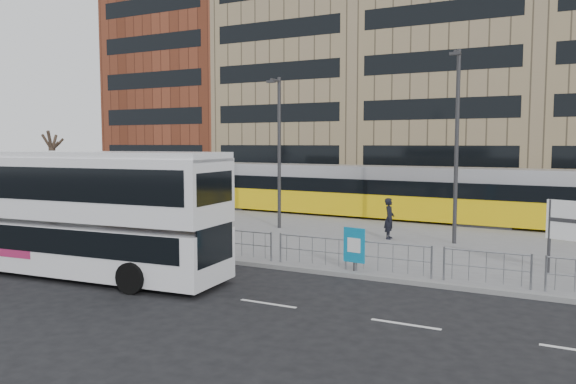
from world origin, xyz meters
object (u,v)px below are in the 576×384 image
at_px(pedestrian, 389,218).
at_px(lamp_post_east, 457,139).
at_px(lamp_post_west, 279,146).
at_px(bare_tree, 51,129).
at_px(double_decker_bus, 79,209).
at_px(ad_panel, 354,246).
at_px(traffic_light_west, 154,200).
at_px(tram, 346,190).

bearing_deg(pedestrian, lamp_post_east, -94.27).
height_order(lamp_post_west, lamp_post_east, lamp_post_east).
bearing_deg(bare_tree, lamp_post_east, -3.30).
distance_m(double_decker_bus, lamp_post_east, 15.70).
relative_size(ad_panel, traffic_light_west, 0.49).
bearing_deg(ad_panel, traffic_light_west, -177.54).
distance_m(traffic_light_west, lamp_post_east, 13.46).
xyz_separation_m(ad_panel, bare_tree, (-25.27, 8.65, 4.48)).
distance_m(tram, lamp_post_west, 7.07).
bearing_deg(lamp_post_west, ad_panel, -47.02).
bearing_deg(lamp_post_east, traffic_light_west, -151.81).
height_order(tram, pedestrian, tram).
relative_size(pedestrian, bare_tree, 0.26).
xyz_separation_m(ad_panel, lamp_post_east, (2.03, 7.08, 3.72)).
bearing_deg(lamp_post_west, bare_tree, 176.54).
distance_m(traffic_light_west, bare_tree, 17.83).
distance_m(ad_panel, lamp_post_west, 10.86).
distance_m(pedestrian, bare_tree, 24.83).
relative_size(lamp_post_west, lamp_post_east, 0.92).
distance_m(lamp_post_west, bare_tree, 18.30).
bearing_deg(lamp_post_east, pedestrian, -177.44).
bearing_deg(tram, lamp_post_west, -97.86).
bearing_deg(tram, traffic_light_west, -103.17).
height_order(ad_panel, lamp_post_east, lamp_post_east).
bearing_deg(lamp_post_west, tram, 79.14).
relative_size(tram, bare_tree, 3.59).
bearing_deg(bare_tree, lamp_post_west, -3.46).
relative_size(tram, pedestrian, 13.80).
height_order(pedestrian, lamp_post_east, lamp_post_east).
height_order(double_decker_bus, traffic_light_west, double_decker_bus).
distance_m(ad_panel, lamp_post_east, 8.25).
xyz_separation_m(lamp_post_east, bare_tree, (-27.30, 1.57, 0.76)).
height_order(tram, traffic_light_west, traffic_light_west).
bearing_deg(bare_tree, ad_panel, -18.90).
height_order(double_decker_bus, ad_panel, double_decker_bus).
bearing_deg(traffic_light_west, ad_panel, 6.95).
xyz_separation_m(ad_panel, traffic_light_west, (-9.60, 0.84, 1.09)).
height_order(pedestrian, traffic_light_west, traffic_light_west).
xyz_separation_m(tram, ad_panel, (5.80, -13.95, -0.66)).
xyz_separation_m(tram, lamp_post_east, (7.83, -6.87, 3.06)).
relative_size(ad_panel, pedestrian, 0.80).
relative_size(double_decker_bus, tram, 0.42).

